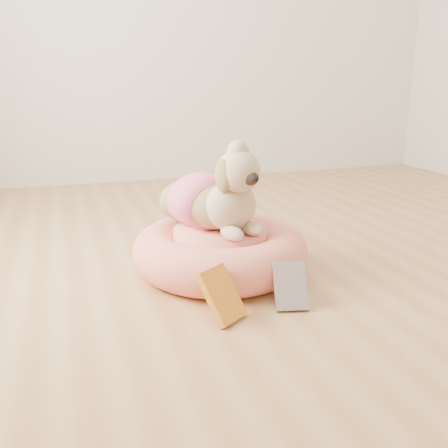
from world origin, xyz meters
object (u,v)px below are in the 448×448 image
object	(u,v)px
dog	(214,183)
book_white	(290,286)
pet_bed	(220,251)
book_yellow	(222,295)

from	to	relation	value
dog	book_white	bearing A→B (deg)	-90.42
pet_bed	book_yellow	world-z (taller)	pet_bed
dog	pet_bed	bearing A→B (deg)	-53.86
book_white	pet_bed	bearing A→B (deg)	121.23
book_yellow	book_white	size ratio (longest dim) A/B	1.08
dog	book_white	xyz separation A→B (m)	(0.15, -0.40, -0.29)
dog	book_white	world-z (taller)	dog
pet_bed	dog	world-z (taller)	dog
book_yellow	pet_bed	bearing A→B (deg)	38.67
pet_bed	dog	size ratio (longest dim) A/B	1.41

